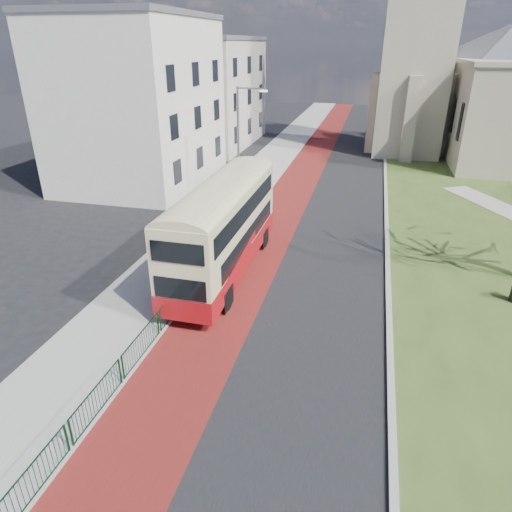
% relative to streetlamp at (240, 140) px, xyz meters
% --- Properties ---
extents(ground, '(160.00, 160.00, 0.00)m').
position_rel_streetlamp_xyz_m(ground, '(4.35, -18.00, -4.59)').
color(ground, black).
rests_on(ground, ground).
extents(road_carriageway, '(9.00, 120.00, 0.01)m').
position_rel_streetlamp_xyz_m(road_carriageway, '(5.85, 2.00, -4.59)').
color(road_carriageway, black).
rests_on(road_carriageway, ground).
extents(bus_lane, '(3.40, 120.00, 0.01)m').
position_rel_streetlamp_xyz_m(bus_lane, '(3.15, 2.00, -4.59)').
color(bus_lane, '#591414').
rests_on(bus_lane, ground).
extents(pavement_west, '(4.00, 120.00, 0.12)m').
position_rel_streetlamp_xyz_m(pavement_west, '(-0.65, 2.00, -4.53)').
color(pavement_west, gray).
rests_on(pavement_west, ground).
extents(kerb_west, '(0.25, 120.00, 0.13)m').
position_rel_streetlamp_xyz_m(kerb_west, '(1.35, 2.00, -4.53)').
color(kerb_west, '#999993').
rests_on(kerb_west, ground).
extents(kerb_east, '(0.25, 80.00, 0.13)m').
position_rel_streetlamp_xyz_m(kerb_east, '(10.45, 4.00, -4.53)').
color(kerb_east, '#999993').
rests_on(kerb_east, ground).
extents(pedestrian_railing, '(0.07, 24.00, 1.12)m').
position_rel_streetlamp_xyz_m(pedestrian_railing, '(1.40, -14.00, -4.04)').
color(pedestrian_railing, black).
rests_on(pedestrian_railing, ground).
extents(gothic_church, '(16.38, 18.00, 40.00)m').
position_rel_streetlamp_xyz_m(gothic_church, '(16.91, 20.00, 8.54)').
color(gothic_church, gray).
rests_on(gothic_church, ground).
extents(street_block_near, '(10.30, 14.30, 13.00)m').
position_rel_streetlamp_xyz_m(street_block_near, '(-9.65, 4.00, 1.92)').
color(street_block_near, silver).
rests_on(street_block_near, ground).
extents(street_block_far, '(10.30, 16.30, 11.50)m').
position_rel_streetlamp_xyz_m(street_block_far, '(-9.65, 20.00, 1.17)').
color(street_block_far, beige).
rests_on(street_block_far, ground).
extents(streetlamp, '(2.13, 0.18, 8.00)m').
position_rel_streetlamp_xyz_m(streetlamp, '(0.00, 0.00, 0.00)').
color(streetlamp, gray).
rests_on(streetlamp, pavement_west).
extents(bus, '(2.67, 11.09, 4.63)m').
position_rel_streetlamp_xyz_m(bus, '(2.28, -11.17, -1.95)').
color(bus, maroon).
rests_on(bus, ground).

